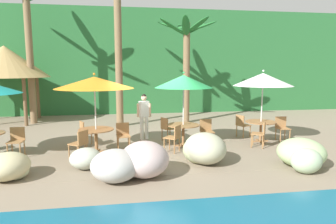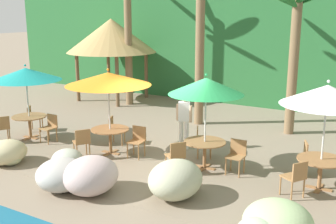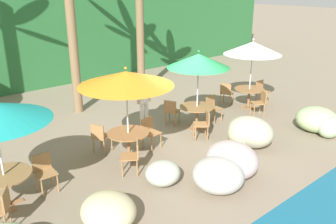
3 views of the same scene
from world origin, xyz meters
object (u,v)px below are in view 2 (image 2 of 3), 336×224
at_px(dining_table_teal, 29,120).
at_px(palapa_hut, 111,36).
at_px(umbrella_teal, 26,74).
at_px(chair_orange_seaward, 137,139).
at_px(chair_teal_inland, 33,116).
at_px(palm_tree_third, 296,31).
at_px(chair_orange_inland, 115,128).
at_px(chair_green_left, 176,155).
at_px(umbrella_orange, 108,79).
at_px(chair_teal_left, 2,127).
at_px(dining_table_white, 321,164).
at_px(dining_table_green, 205,146).
at_px(dining_table_orange, 110,133).
at_px(umbrella_white, 327,95).
at_px(chair_white_inland, 310,156).
at_px(chair_white_left, 296,176).
at_px(chair_green_seaward, 237,154).
at_px(palm_tree_nearest, 127,4).
at_px(waiter_in_white, 184,117).
at_px(chair_green_inland, 201,140).
at_px(chair_teal_seaward, 50,126).
at_px(chair_orange_left, 82,141).

height_order(dining_table_teal, palapa_hut, palapa_hut).
relative_size(umbrella_teal, chair_orange_seaward, 2.78).
xyz_separation_m(chair_teal_inland, palm_tree_third, (7.68, 4.20, 2.91)).
relative_size(chair_teal_inland, chair_orange_inland, 1.00).
bearing_deg(chair_green_left, umbrella_orange, 170.29).
bearing_deg(umbrella_orange, chair_teal_left, -165.28).
bearing_deg(dining_table_white, dining_table_green, -176.98).
height_order(dining_table_orange, chair_orange_inland, chair_orange_inland).
bearing_deg(umbrella_white, dining_table_teal, -176.08).
height_order(chair_teal_left, chair_white_inland, same).
bearing_deg(umbrella_white, dining_table_orange, -175.32).
distance_m(chair_white_inland, chair_white_left, 1.52).
bearing_deg(chair_green_seaward, umbrella_white, 1.37).
relative_size(chair_orange_seaward, chair_white_left, 1.00).
height_order(dining_table_orange, chair_green_seaward, chair_green_seaward).
height_order(palm_tree_nearest, waiter_in_white, palm_tree_nearest).
distance_m(chair_orange_inland, chair_green_left, 3.08).
height_order(umbrella_orange, chair_orange_inland, umbrella_orange).
bearing_deg(chair_orange_seaward, palapa_hut, 132.68).
relative_size(chair_teal_inland, chair_green_left, 1.00).
relative_size(chair_teal_inland, dining_table_orange, 0.79).
bearing_deg(chair_white_inland, umbrella_teal, -170.91).
relative_size(chair_green_inland, chair_white_left, 1.00).
bearing_deg(chair_green_left, dining_table_green, 59.28).
relative_size(dining_table_white, palapa_hut, 0.27).
bearing_deg(chair_white_inland, chair_teal_seaward, -170.36).
xyz_separation_m(chair_green_inland, palm_tree_third, (1.52, 3.65, 2.91)).
relative_size(umbrella_teal, dining_table_green, 2.20).
height_order(chair_green_inland, palm_tree_third, palm_tree_third).
bearing_deg(palm_tree_third, chair_green_left, -106.35).
relative_size(chair_teal_inland, chair_orange_left, 1.00).
bearing_deg(chair_orange_left, umbrella_orange, 62.43).
bearing_deg(chair_orange_inland, dining_table_white, -2.55).
bearing_deg(chair_green_inland, umbrella_orange, -156.62).
xyz_separation_m(dining_table_green, chair_green_seaward, (0.85, 0.10, -0.10)).
bearing_deg(chair_green_inland, palapa_hut, 144.26).
bearing_deg(dining_table_green, dining_table_white, 3.02).
xyz_separation_m(umbrella_orange, chair_orange_left, (-0.40, -0.76, -1.68)).
distance_m(chair_green_left, chair_white_inland, 3.35).
distance_m(dining_table_white, palm_tree_nearest, 11.14).
bearing_deg(dining_table_orange, chair_teal_seaward, -178.05).
relative_size(chair_green_seaward, waiter_in_white, 0.51).
bearing_deg(waiter_in_white, chair_orange_inland, -160.55).
distance_m(chair_green_seaward, chair_white_inland, 1.82).
xyz_separation_m(chair_orange_seaward, chair_orange_left, (-1.23, -0.93, 0.00)).
distance_m(chair_orange_seaward, palm_tree_third, 6.20).
xyz_separation_m(chair_orange_inland, palapa_hut, (-4.25, 5.39, 2.42)).
height_order(dining_table_green, chair_green_left, chair_green_left).
bearing_deg(chair_green_seaward, chair_teal_left, -169.45).
bearing_deg(dining_table_teal, chair_teal_inland, 131.49).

